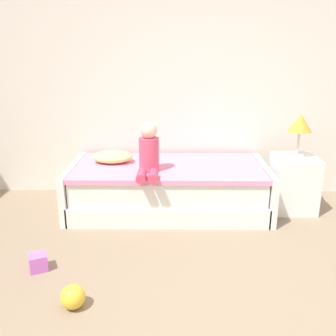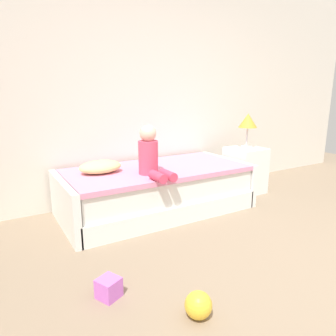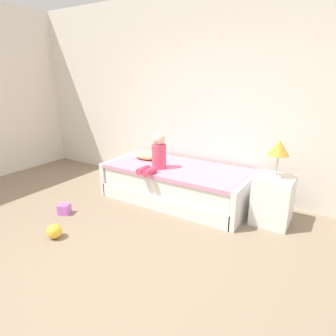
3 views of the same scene
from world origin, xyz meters
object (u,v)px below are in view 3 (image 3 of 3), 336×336
object	(u,v)px
child_figure	(157,155)
pillow	(147,155)
toy_ball	(54,231)
table_lamp	(279,150)
bed	(177,183)
toy_block	(64,209)
nightstand	(273,200)

from	to	relation	value
child_figure	pillow	world-z (taller)	child_figure
pillow	toy_ball	bearing A→B (deg)	-90.55
toy_ball	child_figure	bearing A→B (deg)	73.22
table_lamp	child_figure	size ratio (longest dim) A/B	0.88
child_figure	pillow	xyz separation A→B (m)	(-0.42, 0.33, -0.14)
table_lamp	toy_ball	xyz separation A→B (m)	(-1.97, -1.67, -0.85)
table_lamp	child_figure	distance (m)	1.58
bed	table_lamp	bearing A→B (deg)	0.19
pillow	toy_ball	size ratio (longest dim) A/B	2.63
bed	table_lamp	distance (m)	1.52
table_lamp	toy_block	world-z (taller)	table_lamp
nightstand	table_lamp	size ratio (longest dim) A/B	1.33
nightstand	child_figure	xyz separation A→B (m)	(-1.54, -0.23, 0.40)
table_lamp	child_figure	world-z (taller)	table_lamp
child_figure	pillow	bearing A→B (deg)	141.65
toy_ball	pillow	bearing A→B (deg)	89.45
nightstand	toy_block	bearing A→B (deg)	-152.91
nightstand	toy_block	xyz separation A→B (m)	(-2.37, -1.21, -0.23)
bed	child_figure	size ratio (longest dim) A/B	4.14
bed	toy_ball	bearing A→B (deg)	-110.59
table_lamp	pillow	xyz separation A→B (m)	(-1.96, 0.10, -0.37)
pillow	bed	bearing A→B (deg)	-9.35
table_lamp	toy_ball	distance (m)	2.72
child_figure	toy_block	distance (m)	1.43
nightstand	toy_block	size ratio (longest dim) A/B	4.46
child_figure	toy_block	size ratio (longest dim) A/B	3.79
nightstand	child_figure	distance (m)	1.61
table_lamp	pillow	world-z (taller)	table_lamp
nightstand	table_lamp	world-z (taller)	table_lamp
nightstand	bed	bearing A→B (deg)	-179.81
table_lamp	toy_ball	bearing A→B (deg)	-139.85
toy_ball	bed	bearing A→B (deg)	69.41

